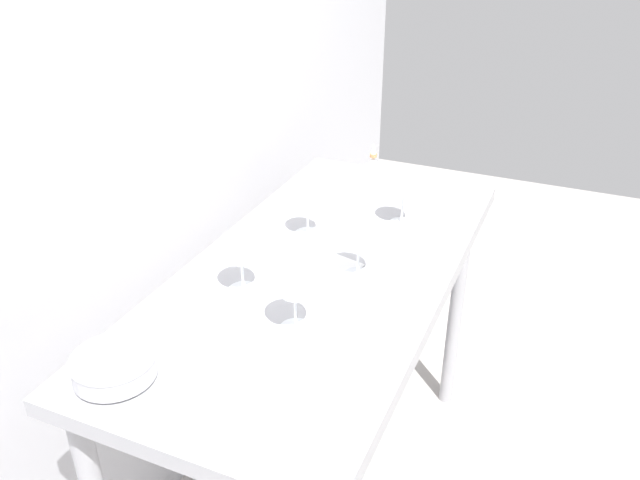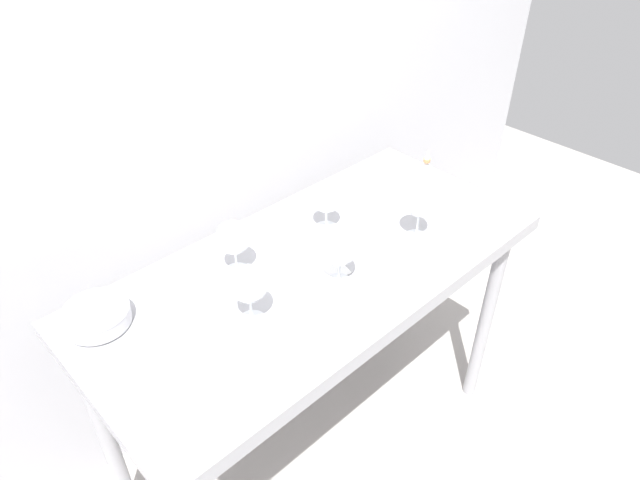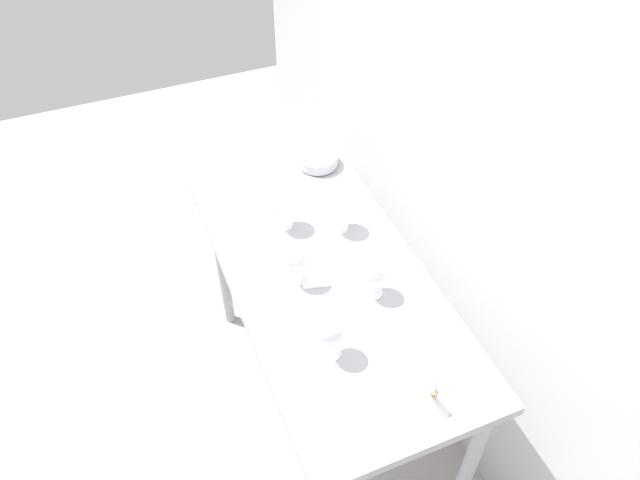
# 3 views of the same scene
# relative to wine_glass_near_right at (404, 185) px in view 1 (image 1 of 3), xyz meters

# --- Properties ---
(back_wall) EXTENTS (3.80, 0.04, 2.60)m
(back_wall) POSITION_rel_wine_glass_near_right_xyz_m (-0.31, 0.61, 0.28)
(back_wall) COLOR #BABABF
(back_wall) RESTS_ON ground_plane
(steel_counter) EXTENTS (1.40, 0.65, 0.90)m
(steel_counter) POSITION_rel_wine_glass_near_right_xyz_m (-0.31, 0.12, -0.23)
(steel_counter) COLOR #A0A0A5
(steel_counter) RESTS_ON ground_plane
(wine_glass_near_right) EXTENTS (0.09, 0.09, 0.17)m
(wine_glass_near_right) POSITION_rel_wine_glass_near_right_xyz_m (0.00, 0.00, 0.00)
(wine_glass_near_right) COLOR white
(wine_glass_near_right) RESTS_ON steel_counter
(wine_glass_near_center) EXTENTS (0.10, 0.10, 0.17)m
(wine_glass_near_center) POSITION_rel_wine_glass_near_right_xyz_m (-0.32, 0.02, -0.01)
(wine_glass_near_center) COLOR white
(wine_glass_near_center) RESTS_ON steel_counter
(wine_glass_near_left) EXTENTS (0.10, 0.10, 0.18)m
(wine_glass_near_left) POSITION_rel_wine_glass_near_right_xyz_m (-0.60, 0.06, 0.00)
(wine_glass_near_left) COLOR white
(wine_glass_near_left) RESTS_ON steel_counter
(wine_glass_far_right) EXTENTS (0.09, 0.09, 0.16)m
(wine_glass_far_right) POSITION_rel_wine_glass_near_right_xyz_m (-0.17, 0.22, -0.01)
(wine_glass_far_right) COLOR white
(wine_glass_far_right) RESTS_ON steel_counter
(wine_glass_far_left) EXTENTS (0.10, 0.10, 0.17)m
(wine_glass_far_left) POSITION_rel_wine_glass_near_right_xyz_m (-0.50, 0.25, -0.01)
(wine_glass_far_left) COLOR white
(wine_glass_far_left) RESTS_ON steel_counter
(tasting_sheet_upper) EXTENTS (0.23, 0.31, 0.00)m
(tasting_sheet_upper) POSITION_rel_wine_glass_near_right_xyz_m (-0.32, 0.17, -0.12)
(tasting_sheet_upper) COLOR white
(tasting_sheet_upper) RESTS_ON steel_counter
(tasting_sheet_lower) EXTENTS (0.22, 0.29, 0.00)m
(tasting_sheet_lower) POSITION_rel_wine_glass_near_right_xyz_m (-0.68, 0.23, -0.12)
(tasting_sheet_lower) COLOR white
(tasting_sheet_lower) RESTS_ON steel_counter
(tasting_bowl) EXTENTS (0.17, 0.17, 0.05)m
(tasting_bowl) POSITION_rel_wine_glass_near_right_xyz_m (-0.89, 0.32, -0.09)
(tasting_bowl) COLOR #4C4C4C
(tasting_bowl) RESTS_ON steel_counter
(decanter_funnel) EXTENTS (0.11, 0.11, 0.13)m
(decanter_funnel) POSITION_rel_wine_glass_near_right_xyz_m (0.28, 0.19, -0.08)
(decanter_funnel) COLOR silver
(decanter_funnel) RESTS_ON steel_counter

